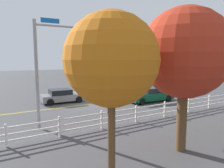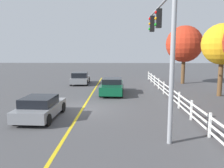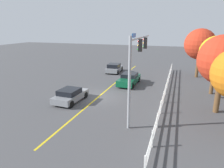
{
  "view_description": "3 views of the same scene",
  "coord_description": "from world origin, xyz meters",
  "px_view_note": "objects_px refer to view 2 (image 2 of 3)",
  "views": [
    {
      "loc": [
        7.73,
        17.32,
        4.29
      ],
      "look_at": [
        -1.22,
        1.91,
        2.03
      ],
      "focal_mm": 32.85,
      "sensor_mm": 36.0,
      "label": 1
    },
    {
      "loc": [
        14.66,
        2.41,
        3.87
      ],
      "look_at": [
        -0.78,
        1.99,
        1.61
      ],
      "focal_mm": 36.07,
      "sensor_mm": 36.0,
      "label": 2
    },
    {
      "loc": [
        18.35,
        7.69,
        7.09
      ],
      "look_at": [
        -0.15,
        1.44,
        1.49
      ],
      "focal_mm": 32.28,
      "sensor_mm": 36.0,
      "label": 3
    }
  ],
  "objects_px": {
    "car_1": "(112,86)",
    "tree_3": "(223,44)",
    "car_0": "(40,107)",
    "car_2": "(80,78)",
    "tree_2": "(184,44)"
  },
  "relations": [
    {
      "from": "car_1",
      "to": "tree_3",
      "type": "height_order",
      "value": "tree_3"
    },
    {
      "from": "car_0",
      "to": "car_2",
      "type": "height_order",
      "value": "car_2"
    },
    {
      "from": "car_2",
      "to": "tree_2",
      "type": "xyz_separation_m",
      "value": [
        -0.8,
        12.3,
        4.01
      ]
    },
    {
      "from": "car_2",
      "to": "car_1",
      "type": "bearing_deg",
      "value": -149.49
    },
    {
      "from": "tree_2",
      "to": "car_0",
      "type": "bearing_deg",
      "value": -40.16
    },
    {
      "from": "car_1",
      "to": "tree_2",
      "type": "height_order",
      "value": "tree_2"
    },
    {
      "from": "car_2",
      "to": "tree_3",
      "type": "relative_size",
      "value": 0.66
    },
    {
      "from": "car_0",
      "to": "tree_3",
      "type": "xyz_separation_m",
      "value": [
        -6.98,
        13.33,
        3.79
      ]
    },
    {
      "from": "car_1",
      "to": "car_2",
      "type": "xyz_separation_m",
      "value": [
        -6.02,
        -3.95,
        -0.01
      ]
    },
    {
      "from": "car_0",
      "to": "car_2",
      "type": "distance_m",
      "value": 13.78
    },
    {
      "from": "tree_2",
      "to": "tree_3",
      "type": "relative_size",
      "value": 1.1
    },
    {
      "from": "car_2",
      "to": "tree_3",
      "type": "height_order",
      "value": "tree_3"
    },
    {
      "from": "car_1",
      "to": "tree_2",
      "type": "xyz_separation_m",
      "value": [
        -6.82,
        8.35,
        4.01
      ]
    },
    {
      "from": "car_0",
      "to": "tree_3",
      "type": "distance_m",
      "value": 15.52
    },
    {
      "from": "car_0",
      "to": "car_1",
      "type": "height_order",
      "value": "car_1"
    }
  ]
}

